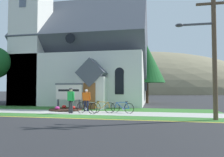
{
  "coord_description": "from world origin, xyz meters",
  "views": [
    {
      "loc": [
        5.2,
        -12.25,
        1.71
      ],
      "look_at": [
        2.17,
        3.31,
        2.4
      ],
      "focal_mm": 34.24,
      "sensor_mm": 36.0,
      "label": 1
    }
  ],
  "objects_px": {
    "bicycle_black": "(122,108)",
    "church_sign": "(69,92)",
    "bicycle_yellow": "(87,108)",
    "cyclist_in_blue_jersey": "(71,98)",
    "bicycle_silver": "(102,107)",
    "utility_pole": "(212,41)",
    "roadside_conifer": "(147,64)",
    "cyclist_in_green_jersey": "(86,99)"
  },
  "relations": [
    {
      "from": "bicycle_yellow",
      "to": "cyclist_in_blue_jersey",
      "type": "xyz_separation_m",
      "value": [
        -1.07,
        -0.11,
        0.61
      ]
    },
    {
      "from": "bicycle_silver",
      "to": "utility_pole",
      "type": "height_order",
      "value": "utility_pole"
    },
    {
      "from": "cyclist_in_blue_jersey",
      "to": "bicycle_silver",
      "type": "bearing_deg",
      "value": 18.66
    },
    {
      "from": "bicycle_silver",
      "to": "bicycle_black",
      "type": "bearing_deg",
      "value": 7.49
    },
    {
      "from": "church_sign",
      "to": "roadside_conifer",
      "type": "bearing_deg",
      "value": 53.47
    },
    {
      "from": "roadside_conifer",
      "to": "bicycle_yellow",
      "type": "bearing_deg",
      "value": -109.72
    },
    {
      "from": "utility_pole",
      "to": "bicycle_yellow",
      "type": "bearing_deg",
      "value": 169.45
    },
    {
      "from": "church_sign",
      "to": "roadside_conifer",
      "type": "relative_size",
      "value": 0.35
    },
    {
      "from": "bicycle_yellow",
      "to": "roadside_conifer",
      "type": "bearing_deg",
      "value": 70.28
    },
    {
      "from": "cyclist_in_green_jersey",
      "to": "utility_pole",
      "type": "height_order",
      "value": "utility_pole"
    },
    {
      "from": "bicycle_black",
      "to": "bicycle_silver",
      "type": "relative_size",
      "value": 0.97
    },
    {
      "from": "cyclist_in_blue_jersey",
      "to": "roadside_conifer",
      "type": "bearing_deg",
      "value": 65.42
    },
    {
      "from": "bicycle_silver",
      "to": "utility_pole",
      "type": "distance_m",
      "value": 7.87
    },
    {
      "from": "church_sign",
      "to": "bicycle_yellow",
      "type": "xyz_separation_m",
      "value": [
        2.22,
        -2.3,
        -0.98
      ]
    },
    {
      "from": "bicycle_yellow",
      "to": "roadside_conifer",
      "type": "distance_m",
      "value": 11.61
    },
    {
      "from": "church_sign",
      "to": "bicycle_black",
      "type": "distance_m",
      "value": 4.87
    },
    {
      "from": "bicycle_black",
      "to": "church_sign",
      "type": "bearing_deg",
      "value": 160.95
    },
    {
      "from": "bicycle_silver",
      "to": "cyclist_in_blue_jersey",
      "type": "xyz_separation_m",
      "value": [
        -2.01,
        -0.68,
        0.61
      ]
    },
    {
      "from": "bicycle_black",
      "to": "roadside_conifer",
      "type": "xyz_separation_m",
      "value": [
        1.39,
        9.52,
        4.02
      ]
    },
    {
      "from": "church_sign",
      "to": "bicycle_silver",
      "type": "distance_m",
      "value": 3.74
    },
    {
      "from": "church_sign",
      "to": "bicycle_black",
      "type": "bearing_deg",
      "value": -19.05
    },
    {
      "from": "cyclist_in_blue_jersey",
      "to": "cyclist_in_green_jersey",
      "type": "xyz_separation_m",
      "value": [
        0.65,
        1.34,
        -0.08
      ]
    },
    {
      "from": "utility_pole",
      "to": "roadside_conifer",
      "type": "bearing_deg",
      "value": 108.25
    },
    {
      "from": "bicycle_yellow",
      "to": "utility_pole",
      "type": "height_order",
      "value": "utility_pole"
    },
    {
      "from": "cyclist_in_green_jersey",
      "to": "utility_pole",
      "type": "distance_m",
      "value": 8.99
    },
    {
      "from": "bicycle_silver",
      "to": "cyclist_in_green_jersey",
      "type": "bearing_deg",
      "value": 153.97
    },
    {
      "from": "cyclist_in_blue_jersey",
      "to": "cyclist_in_green_jersey",
      "type": "distance_m",
      "value": 1.49
    },
    {
      "from": "bicycle_yellow",
      "to": "cyclist_in_blue_jersey",
      "type": "bearing_deg",
      "value": -174.08
    },
    {
      "from": "church_sign",
      "to": "bicycle_silver",
      "type": "bearing_deg",
      "value": -28.75
    },
    {
      "from": "bicycle_yellow",
      "to": "cyclist_in_blue_jersey",
      "type": "height_order",
      "value": "cyclist_in_blue_jersey"
    },
    {
      "from": "roadside_conifer",
      "to": "bicycle_black",
      "type": "bearing_deg",
      "value": -98.31
    },
    {
      "from": "cyclist_in_blue_jersey",
      "to": "church_sign",
      "type": "bearing_deg",
      "value": 115.55
    },
    {
      "from": "bicycle_yellow",
      "to": "bicycle_silver",
      "type": "distance_m",
      "value": 1.1
    },
    {
      "from": "church_sign",
      "to": "cyclist_in_green_jersey",
      "type": "distance_m",
      "value": 2.14
    },
    {
      "from": "utility_pole",
      "to": "church_sign",
      "type": "bearing_deg",
      "value": 159.2
    },
    {
      "from": "bicycle_black",
      "to": "utility_pole",
      "type": "bearing_deg",
      "value": -22.28
    },
    {
      "from": "cyclist_in_blue_jersey",
      "to": "cyclist_in_green_jersey",
      "type": "height_order",
      "value": "cyclist_in_blue_jersey"
    },
    {
      "from": "bicycle_black",
      "to": "cyclist_in_green_jersey",
      "type": "distance_m",
      "value": 2.8
    },
    {
      "from": "bicycle_yellow",
      "to": "utility_pole",
      "type": "distance_m",
      "value": 8.56
    },
    {
      "from": "bicycle_yellow",
      "to": "bicycle_silver",
      "type": "xyz_separation_m",
      "value": [
        0.94,
        0.57,
        -0.0
      ]
    },
    {
      "from": "cyclist_in_blue_jersey",
      "to": "utility_pole",
      "type": "distance_m",
      "value": 9.26
    },
    {
      "from": "bicycle_black",
      "to": "bicycle_silver",
      "type": "bearing_deg",
      "value": -172.51
    }
  ]
}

